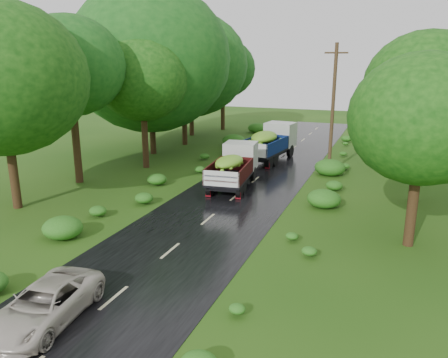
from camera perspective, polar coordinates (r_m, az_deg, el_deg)
The scene contains 10 objects.
ground at distance 15.60m, azimuth -14.20°, elevation -14.85°, with size 120.00×120.00×0.00m, color #1B440E.
road at distance 19.40m, azimuth -5.65°, elevation -8.17°, with size 6.50×80.00×0.02m, color black.
road_lines at distance 20.22m, azimuth -4.38°, elevation -7.10°, with size 0.12×69.60×0.00m.
truck_near at distance 27.26m, azimuth 1.35°, elevation 1.91°, with size 2.70×6.08×2.48m.
truck_far at distance 34.69m, azimuth 6.17°, elevation 4.98°, with size 3.09×6.76×2.74m.
car at distance 14.70m, azimuth -22.36°, elevation -14.89°, with size 1.94×4.21×1.17m, color beige.
utility_pole at distance 31.15m, azimuth 14.03°, elevation 9.02°, with size 1.51×0.57×8.83m.
trees_left at distance 37.52m, azimuth -8.80°, elevation 14.19°, with size 7.19×33.49×10.09m.
trees_right at distance 29.28m, azimuth 23.66°, elevation 10.27°, with size 5.07×23.69×7.98m.
shrubs at distance 27.15m, azimuth 2.87°, elevation -0.45°, with size 11.90×44.00×0.70m.
Camera 1 is at (8.16, -10.83, 7.72)m, focal length 35.00 mm.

